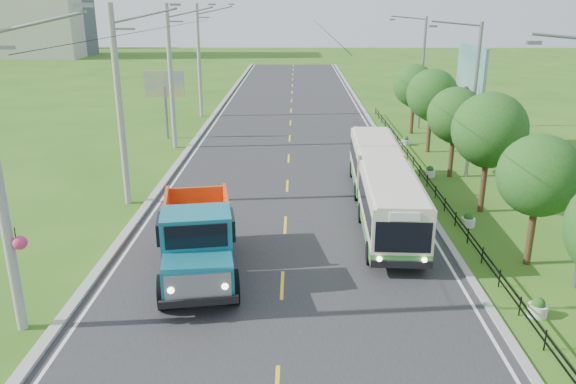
{
  "coord_description": "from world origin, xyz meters",
  "views": [
    {
      "loc": [
        0.48,
        -18.64,
        9.93
      ],
      "look_at": [
        0.14,
        5.27,
        1.9
      ],
      "focal_mm": 35.0,
      "sensor_mm": 36.0,
      "label": 1
    }
  ],
  "objects_px": {
    "pole_far": "(199,60)",
    "tree_third": "(489,133)",
    "pole_near": "(120,106)",
    "billboard_right": "(471,75)",
    "pole_nearest": "(0,182)",
    "bus": "(382,181)",
    "planter_near": "(468,220)",
    "pole_mid": "(171,77)",
    "billboard_left": "(164,88)",
    "streetlight_mid": "(472,96)",
    "tree_fourth": "(455,118)",
    "dump_truck": "(197,235)",
    "streetlight_far": "(421,69)",
    "tree_back": "(415,88)",
    "planter_front": "(538,308)",
    "tree_second": "(539,179)",
    "planter_mid": "(430,172)",
    "planter_far": "(405,141)",
    "tree_fifth": "(432,97)"
  },
  "relations": [
    {
      "from": "tree_second",
      "to": "planter_front",
      "type": "bearing_deg",
      "value": -106.88
    },
    {
      "from": "dump_truck",
      "to": "tree_back",
      "type": "bearing_deg",
      "value": 52.89
    },
    {
      "from": "planter_near",
      "to": "billboard_left",
      "type": "relative_size",
      "value": 0.13
    },
    {
      "from": "pole_far",
      "to": "dump_truck",
      "type": "xyz_separation_m",
      "value": [
        5.03,
        -32.12,
        -3.44
      ]
    },
    {
      "from": "planter_mid",
      "to": "pole_nearest",
      "type": "bearing_deg",
      "value": -134.73
    },
    {
      "from": "tree_third",
      "to": "planter_front",
      "type": "bearing_deg",
      "value": -97.06
    },
    {
      "from": "pole_mid",
      "to": "tree_third",
      "type": "relative_size",
      "value": 1.67
    },
    {
      "from": "planter_near",
      "to": "bus",
      "type": "relative_size",
      "value": 0.05
    },
    {
      "from": "planter_near",
      "to": "billboard_right",
      "type": "relative_size",
      "value": 0.09
    },
    {
      "from": "pole_far",
      "to": "bus",
      "type": "distance_m",
      "value": 28.63
    },
    {
      "from": "pole_nearest",
      "to": "streetlight_far",
      "type": "xyz_separation_m",
      "value": [
        18.88,
        31.0,
        -0.03
      ]
    },
    {
      "from": "pole_far",
      "to": "tree_third",
      "type": "xyz_separation_m",
      "value": [
        18.12,
        -24.86,
        -1.11
      ]
    },
    {
      "from": "streetlight_far",
      "to": "pole_nearest",
      "type": "bearing_deg",
      "value": -121.34
    },
    {
      "from": "streetlight_mid",
      "to": "pole_mid",
      "type": "bearing_deg",
      "value": 159.68
    },
    {
      "from": "tree_back",
      "to": "planter_far",
      "type": "relative_size",
      "value": 8.21
    },
    {
      "from": "tree_third",
      "to": "planter_front",
      "type": "distance_m",
      "value": 10.87
    },
    {
      "from": "bus",
      "to": "tree_second",
      "type": "bearing_deg",
      "value": -45.39
    },
    {
      "from": "tree_back",
      "to": "planter_far",
      "type": "bearing_deg",
      "value": -106.88
    },
    {
      "from": "streetlight_far",
      "to": "billboard_left",
      "type": "bearing_deg",
      "value": -168.77
    },
    {
      "from": "planter_near",
      "to": "pole_mid",
      "type": "bearing_deg",
      "value": 138.35
    },
    {
      "from": "tree_fifth",
      "to": "dump_truck",
      "type": "relative_size",
      "value": 0.8
    },
    {
      "from": "tree_fifth",
      "to": "pole_nearest",
      "type": "bearing_deg",
      "value": -128.02
    },
    {
      "from": "billboard_right",
      "to": "tree_third",
      "type": "bearing_deg",
      "value": -101.64
    },
    {
      "from": "planter_mid",
      "to": "tree_second",
      "type": "bearing_deg",
      "value": -83.95
    },
    {
      "from": "pole_near",
      "to": "billboard_right",
      "type": "bearing_deg",
      "value": 28.14
    },
    {
      "from": "pole_nearest",
      "to": "tree_fourth",
      "type": "distance_m",
      "value": 24.96
    },
    {
      "from": "streetlight_far",
      "to": "tree_fourth",
      "type": "bearing_deg",
      "value": -93.25
    },
    {
      "from": "planter_far",
      "to": "billboard_left",
      "type": "height_order",
      "value": "billboard_left"
    },
    {
      "from": "pole_mid",
      "to": "billboard_right",
      "type": "xyz_separation_m",
      "value": [
        20.56,
        -1.0,
        0.25
      ]
    },
    {
      "from": "pole_mid",
      "to": "streetlight_far",
      "type": "bearing_deg",
      "value": 20.32
    },
    {
      "from": "tree_fifth",
      "to": "billboard_right",
      "type": "relative_size",
      "value": 0.79
    },
    {
      "from": "streetlight_far",
      "to": "planter_near",
      "type": "xyz_separation_m",
      "value": [
        -2.04,
        -22.0,
        -4.62
      ]
    },
    {
      "from": "tree_fourth",
      "to": "dump_truck",
      "type": "xyz_separation_m",
      "value": [
        -13.09,
        -13.26,
        -1.93
      ]
    },
    {
      "from": "pole_near",
      "to": "streetlight_mid",
      "type": "distance_m",
      "value": 19.56
    },
    {
      "from": "pole_near",
      "to": "streetlight_mid",
      "type": "height_order",
      "value": "pole_near"
    },
    {
      "from": "tree_back",
      "to": "pole_nearest",
      "type": "bearing_deg",
      "value": -121.84
    },
    {
      "from": "tree_fourth",
      "to": "tree_back",
      "type": "xyz_separation_m",
      "value": [
        0.0,
        12.0,
        0.07
      ]
    },
    {
      "from": "pole_near",
      "to": "tree_second",
      "type": "bearing_deg",
      "value": -20.74
    },
    {
      "from": "bus",
      "to": "billboard_right",
      "type": "bearing_deg",
      "value": 60.45
    },
    {
      "from": "pole_mid",
      "to": "tree_fifth",
      "type": "bearing_deg",
      "value": -2.71
    },
    {
      "from": "tree_third",
      "to": "dump_truck",
      "type": "bearing_deg",
      "value": -150.98
    },
    {
      "from": "streetlight_far",
      "to": "bus",
      "type": "height_order",
      "value": "streetlight_far"
    },
    {
      "from": "billboard_right",
      "to": "pole_nearest",
      "type": "bearing_deg",
      "value": -131.76
    },
    {
      "from": "pole_far",
      "to": "planter_front",
      "type": "xyz_separation_m",
      "value": [
        16.86,
        -35.0,
        -4.81
      ]
    },
    {
      "from": "pole_far",
      "to": "streetlight_far",
      "type": "height_order",
      "value": "pole_far"
    },
    {
      "from": "tree_fourth",
      "to": "billboard_right",
      "type": "height_order",
      "value": "billboard_right"
    },
    {
      "from": "planter_mid",
      "to": "dump_truck",
      "type": "bearing_deg",
      "value": -132.05
    },
    {
      "from": "tree_fourth",
      "to": "planter_near",
      "type": "height_order",
      "value": "tree_fourth"
    },
    {
      "from": "streetlight_mid",
      "to": "streetlight_far",
      "type": "bearing_deg",
      "value": 90.0
    },
    {
      "from": "tree_third",
      "to": "tree_fourth",
      "type": "bearing_deg",
      "value": 90.0
    }
  ]
}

